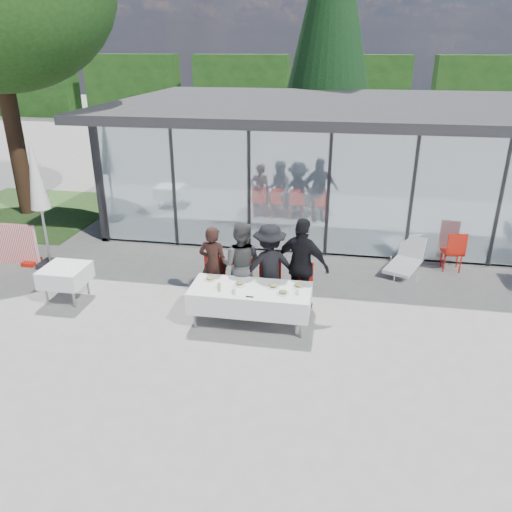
% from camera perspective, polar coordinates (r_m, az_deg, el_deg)
% --- Properties ---
extents(ground, '(90.00, 90.00, 0.00)m').
position_cam_1_polar(ground, '(9.28, 0.16, -9.13)').
color(ground, gray).
rests_on(ground, ground).
extents(pavilion, '(14.80, 8.80, 3.44)m').
position_cam_1_polar(pavilion, '(16.17, 12.55, 12.48)').
color(pavilion, gray).
rests_on(pavilion, ground).
extents(treeline, '(62.50, 2.00, 4.40)m').
position_cam_1_polar(treeline, '(36.01, 4.99, 18.48)').
color(treeline, '#163611').
rests_on(treeline, ground).
extents(dining_table, '(2.26, 0.96, 0.75)m').
position_cam_1_polar(dining_table, '(9.43, -0.64, -4.83)').
color(dining_table, white).
rests_on(dining_table, ground).
extents(diner_a, '(0.67, 0.67, 1.65)m').
position_cam_1_polar(diner_a, '(10.14, -4.90, -1.02)').
color(diner_a, black).
rests_on(diner_a, ground).
extents(diner_chair_a, '(0.44, 0.44, 0.97)m').
position_cam_1_polar(diner_chair_a, '(10.27, -4.83, -2.48)').
color(diner_chair_a, red).
rests_on(diner_chair_a, ground).
extents(diner_b, '(0.91, 0.91, 1.78)m').
position_cam_1_polar(diner_b, '(9.99, -1.76, -0.94)').
color(diner_b, '#484848').
rests_on(diner_b, ground).
extents(diner_chair_b, '(0.44, 0.44, 0.97)m').
position_cam_1_polar(diner_chair_b, '(10.14, -1.73, -2.73)').
color(diner_chair_b, red).
rests_on(diner_chair_b, ground).
extents(diner_c, '(1.45, 1.45, 1.76)m').
position_cam_1_polar(diner_c, '(9.90, 1.54, -1.21)').
color(diner_c, black).
rests_on(diner_c, ground).
extents(diner_chair_c, '(0.44, 0.44, 0.97)m').
position_cam_1_polar(diner_chair_c, '(10.05, 1.53, -2.98)').
color(diner_chair_c, red).
rests_on(diner_chair_c, ground).
extents(diner_d, '(1.44, 1.44, 1.92)m').
position_cam_1_polar(diner_d, '(9.80, 5.28, -1.07)').
color(diner_d, black).
rests_on(diner_d, ground).
extents(diner_chair_d, '(0.44, 0.44, 0.97)m').
position_cam_1_polar(diner_chair_d, '(9.99, 5.20, -3.25)').
color(diner_chair_d, red).
rests_on(diner_chair_d, ground).
extents(plate_a, '(0.24, 0.24, 0.07)m').
position_cam_1_polar(plate_a, '(9.68, -5.29, -2.59)').
color(plate_a, silver).
rests_on(plate_a, dining_table).
extents(plate_b, '(0.24, 0.24, 0.07)m').
position_cam_1_polar(plate_b, '(9.44, -1.87, -3.17)').
color(plate_b, silver).
rests_on(plate_b, dining_table).
extents(plate_c, '(0.24, 0.24, 0.07)m').
position_cam_1_polar(plate_c, '(9.36, 2.00, -3.43)').
color(plate_c, silver).
rests_on(plate_c, dining_table).
extents(plate_d, '(0.24, 0.24, 0.07)m').
position_cam_1_polar(plate_d, '(9.39, 4.86, -3.40)').
color(plate_d, silver).
rests_on(plate_d, dining_table).
extents(plate_extra, '(0.24, 0.24, 0.07)m').
position_cam_1_polar(plate_extra, '(9.12, 3.09, -4.17)').
color(plate_extra, silver).
rests_on(plate_extra, dining_table).
extents(juice_bottle, '(0.06, 0.06, 0.14)m').
position_cam_1_polar(juice_bottle, '(9.25, -4.25, -3.49)').
color(juice_bottle, '#8EAC47').
rests_on(juice_bottle, dining_table).
extents(drinking_glasses, '(1.21, 0.26, 0.10)m').
position_cam_1_polar(drinking_glasses, '(9.11, 1.10, -4.03)').
color(drinking_glasses, silver).
rests_on(drinking_glasses, dining_table).
extents(folded_eyeglasses, '(0.14, 0.03, 0.01)m').
position_cam_1_polar(folded_eyeglasses, '(9.00, -0.72, -4.68)').
color(folded_eyeglasses, black).
rests_on(folded_eyeglasses, dining_table).
extents(spare_table_left, '(0.86, 0.86, 0.74)m').
position_cam_1_polar(spare_table_left, '(11.03, -20.97, -2.06)').
color(spare_table_left, white).
rests_on(spare_table_left, ground).
extents(spare_chair_b, '(0.51, 0.51, 0.97)m').
position_cam_1_polar(spare_chair_b, '(12.49, 21.71, 0.65)').
color(spare_chair_b, red).
rests_on(spare_chair_b, ground).
extents(market_umbrella, '(0.50, 0.50, 3.00)m').
position_cam_1_polar(market_umbrella, '(12.43, -23.74, 7.42)').
color(market_umbrella, black).
rests_on(market_umbrella, ground).
extents(lounger, '(1.07, 1.46, 0.72)m').
position_cam_1_polar(lounger, '(12.33, 16.81, -0.37)').
color(lounger, white).
rests_on(lounger, ground).
extents(conifer_tree, '(4.00, 4.00, 10.50)m').
position_cam_1_polar(conifer_tree, '(20.80, 8.58, 25.60)').
color(conifer_tree, '#382316').
rests_on(conifer_tree, ground).
extents(grass_patch, '(5.00, 5.00, 0.02)m').
position_cam_1_polar(grass_patch, '(17.62, -24.53, 4.60)').
color(grass_patch, '#385926').
rests_on(grass_patch, ground).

